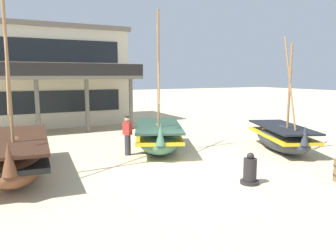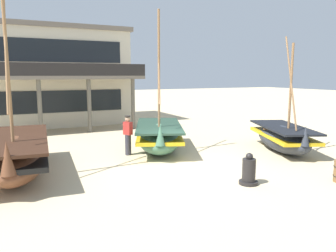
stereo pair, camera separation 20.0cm
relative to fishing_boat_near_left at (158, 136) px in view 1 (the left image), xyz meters
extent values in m
plane|color=#CCB78E|center=(-0.44, -2.82, -0.66)|extent=(120.00, 120.00, 0.00)
ellipsoid|color=#427056|center=(0.01, 0.02, -0.07)|extent=(3.60, 5.09, 1.18)
cube|color=gold|center=(0.01, 0.02, 0.08)|extent=(3.54, 4.93, 0.14)
cube|color=#243D2F|center=(0.01, 0.02, 0.48)|extent=(3.62, 5.03, 0.08)
cone|color=#427056|center=(-0.89, -2.06, 0.46)|extent=(0.50, 0.50, 0.83)
cylinder|color=olive|center=(-0.22, -0.52, 2.78)|extent=(0.10, 0.10, 5.21)
cylinder|color=olive|center=(-0.22, -0.52, 3.24)|extent=(0.85, 1.85, 3.40)
cube|color=olive|center=(0.15, 0.35, 0.35)|extent=(1.71, 0.85, 0.06)
ellipsoid|color=brown|center=(-5.88, -1.19, -0.01)|extent=(2.49, 5.84, 1.30)
cube|color=black|center=(-5.88, -1.19, 0.15)|extent=(2.49, 5.62, 0.16)
cube|color=#351E13|center=(-5.88, -1.19, 0.59)|extent=(2.54, 5.73, 0.09)
cone|color=brown|center=(-6.13, -3.91, 0.58)|extent=(0.43, 0.43, 0.91)
cylinder|color=olive|center=(-5.95, -1.90, 3.40)|extent=(0.10, 0.10, 6.30)
cylinder|color=olive|center=(-5.95, -1.90, 3.93)|extent=(0.24, 1.85, 4.69)
cube|color=olive|center=(-5.85, -0.76, 0.45)|extent=(1.89, 0.33, 0.06)
ellipsoid|color=#2D333D|center=(4.93, -2.55, -0.10)|extent=(3.16, 4.61, 1.12)
cube|color=gold|center=(4.93, -2.55, 0.04)|extent=(3.10, 4.46, 0.13)
cube|color=black|center=(4.93, -2.55, 0.42)|extent=(3.17, 4.55, 0.08)
cone|color=#2D333D|center=(4.13, -4.47, 0.41)|extent=(0.42, 0.42, 0.79)
cylinder|color=olive|center=(4.72, -3.05, 2.08)|extent=(0.10, 0.10, 3.90)
cylinder|color=olive|center=(4.72, -3.05, 2.42)|extent=(0.67, 1.47, 3.91)
cube|color=olive|center=(5.05, -2.25, 0.30)|extent=(1.48, 0.74, 0.06)
cylinder|color=#33333D|center=(-1.53, -0.20, -0.22)|extent=(0.26, 0.26, 0.88)
cube|color=#B22D28|center=(-1.53, -0.20, 0.49)|extent=(0.37, 0.42, 0.54)
sphere|color=tan|center=(-1.53, -0.20, 0.88)|extent=(0.22, 0.22, 0.22)
cylinder|color=#2D2823|center=(-1.53, -0.20, 1.00)|extent=(0.24, 0.24, 0.05)
cylinder|color=black|center=(0.57, -5.46, -0.61)|extent=(0.60, 0.60, 0.10)
cylinder|color=black|center=(0.57, -5.46, -0.20)|extent=(0.42, 0.42, 0.71)
sphere|color=black|center=(0.57, -5.46, 0.23)|extent=(0.23, 0.23, 0.23)
cube|color=beige|center=(-3.05, 11.62, 2.47)|extent=(9.58, 6.53, 6.26)
cube|color=#70665B|center=(-3.05, 11.62, 5.75)|extent=(9.96, 6.79, 0.30)
cube|color=black|center=(-3.05, 8.33, 1.06)|extent=(8.05, 0.06, 1.38)
cube|color=black|center=(-3.05, 8.33, 4.19)|extent=(8.05, 0.06, 1.38)
cube|color=#70665B|center=(-3.05, 7.07, 2.57)|extent=(9.58, 2.58, 0.20)
cylinder|color=#666056|center=(-4.42, 6.16, 0.91)|extent=(0.24, 0.24, 3.13)
cylinder|color=#666056|center=(-1.68, 6.16, 0.91)|extent=(0.24, 0.24, 3.13)
cylinder|color=#666056|center=(1.05, 6.16, 0.91)|extent=(0.24, 0.24, 3.13)
cube|color=black|center=(-3.05, 5.83, 3.02)|extent=(9.58, 0.08, 0.70)
camera|label=1|loc=(-6.21, -13.08, 2.72)|focal=35.00mm
camera|label=2|loc=(-6.04, -13.17, 2.72)|focal=35.00mm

